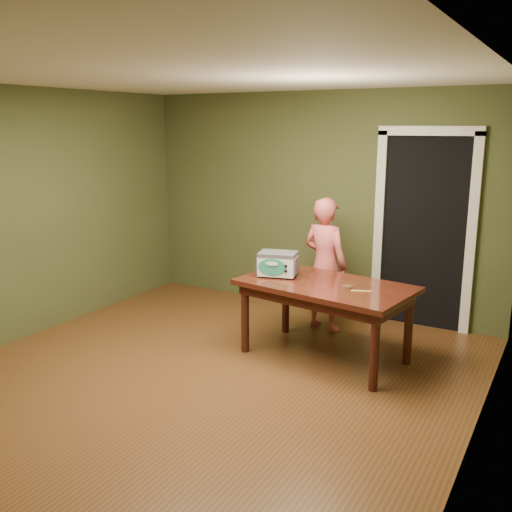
% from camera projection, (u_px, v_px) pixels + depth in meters
% --- Properties ---
extents(floor, '(5.00, 5.00, 0.00)m').
position_uv_depth(floor, '(196.00, 383.00, 4.99)').
color(floor, brown).
rests_on(floor, ground).
extents(room_shell, '(4.52, 5.02, 2.61)m').
position_uv_depth(room_shell, '(191.00, 189.00, 4.61)').
color(room_shell, '#454D29').
rests_on(room_shell, ground).
extents(doorway, '(1.10, 0.66, 2.25)m').
position_uv_depth(doorway, '(430.00, 229.00, 6.48)').
color(doorway, black).
rests_on(doorway, ground).
extents(dining_table, '(1.71, 1.12, 0.75)m').
position_uv_depth(dining_table, '(325.00, 293.00, 5.41)').
color(dining_table, '#39120D').
rests_on(dining_table, floor).
extents(toy_oven, '(0.44, 0.35, 0.24)m').
position_uv_depth(toy_oven, '(278.00, 263.00, 5.62)').
color(toy_oven, '#4C4F54').
rests_on(toy_oven, dining_table).
extents(baking_pan, '(0.10, 0.10, 0.02)m').
position_uv_depth(baking_pan, '(347.00, 287.00, 5.23)').
color(baking_pan, silver).
rests_on(baking_pan, dining_table).
extents(spatula, '(0.18, 0.09, 0.01)m').
position_uv_depth(spatula, '(361.00, 291.00, 5.12)').
color(spatula, '#D7D15D').
rests_on(spatula, dining_table).
extents(child, '(0.60, 0.46, 1.47)m').
position_uv_depth(child, '(325.00, 264.00, 6.18)').
color(child, '#D65958').
rests_on(child, floor).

